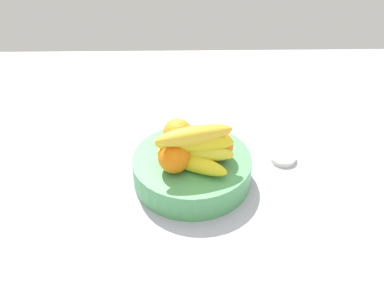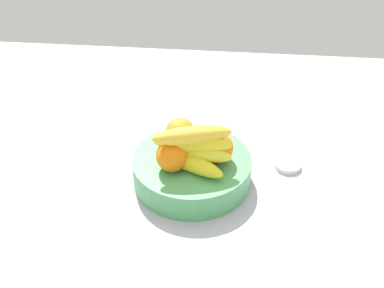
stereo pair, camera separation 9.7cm
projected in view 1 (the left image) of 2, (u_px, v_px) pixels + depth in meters
The scene contains 7 objects.
ground_plane at pixel (178, 187), 108.87cm from camera, with size 180.00×140.00×3.00cm, color #AFABBD.
fruit_bowl at pixel (192, 169), 106.73cm from camera, with size 27.10×27.10×6.43cm, color #51A561.
orange_front_left at pixel (177, 134), 106.46cm from camera, with size 7.00×7.00×7.00cm, color orange.
orange_front_right at pixel (174, 157), 99.45cm from camera, with size 7.00×7.00×7.00cm, color orange.
orange_center at pixel (218, 146), 102.75cm from camera, with size 7.00×7.00×7.00cm, color orange.
banana_bunch at pixel (194, 148), 99.22cm from camera, with size 18.11×11.43×10.60cm.
jar_lid at pixel (283, 158), 114.29cm from camera, with size 6.38×6.38×1.26cm, color silver.
Camera 1 is at (-1.77, 81.22, 71.73)cm, focal length 43.48 mm.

